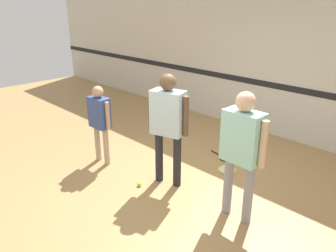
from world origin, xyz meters
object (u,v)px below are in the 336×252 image
object	(u,v)px
person_student_left	(100,116)
tennis_ball_near_instructor	(139,184)
person_instructor	(168,118)
racket_spare_on_floor	(225,158)
tennis_ball_by_spare_racket	(220,157)
person_student_right	(242,144)
racket_second_spare	(227,169)

from	to	relation	value
person_student_left	tennis_ball_near_instructor	bearing A→B (deg)	-6.20
person_instructor	racket_spare_on_floor	xyz separation A→B (m)	(0.13, 1.29, -1.03)
tennis_ball_near_instructor	person_instructor	bearing A→B (deg)	59.87
tennis_ball_near_instructor	tennis_ball_by_spare_racket	bearing A→B (deg)	78.91
person_student_right	racket_second_spare	size ratio (longest dim) A/B	3.22
racket_spare_on_floor	person_student_right	bearing A→B (deg)	138.04
tennis_ball_near_instructor	tennis_ball_by_spare_racket	size ratio (longest dim) A/B	1.00
person_instructor	racket_second_spare	world-z (taller)	person_instructor
racket_spare_on_floor	tennis_ball_near_instructor	bearing A→B (deg)	85.71
racket_second_spare	tennis_ball_by_spare_racket	bearing A→B (deg)	16.03
person_instructor	racket_spare_on_floor	bearing A→B (deg)	67.87
person_student_right	tennis_ball_near_instructor	distance (m)	1.79
person_instructor	person_student_right	distance (m)	1.21
person_student_left	racket_second_spare	xyz separation A→B (m)	(1.68, 1.27, -0.82)
racket_second_spare	person_student_left	bearing A→B (deg)	88.84
person_student_right	tennis_ball_by_spare_racket	xyz separation A→B (m)	(-1.13, 1.17, -0.99)
tennis_ball_near_instructor	tennis_ball_by_spare_racket	xyz separation A→B (m)	(0.31, 1.58, 0.00)
person_instructor	racket_spare_on_floor	world-z (taller)	person_instructor
person_student_right	tennis_ball_by_spare_racket	distance (m)	1.90
person_student_left	tennis_ball_by_spare_racket	size ratio (longest dim) A/B	20.22
person_student_left	racket_second_spare	world-z (taller)	person_student_left
person_student_right	racket_spare_on_floor	bearing A→B (deg)	-48.85
tennis_ball_by_spare_racket	person_student_left	bearing A→B (deg)	-132.23
person_student_left	tennis_ball_by_spare_racket	distance (m)	2.18
person_instructor	racket_second_spare	size ratio (longest dim) A/B	3.26
person_student_left	person_student_right	size ratio (longest dim) A/B	0.81
person_student_right	tennis_ball_near_instructor	size ratio (longest dim) A/B	25.08
racket_spare_on_floor	tennis_ball_near_instructor	xyz separation A→B (m)	(-0.36, -1.68, 0.02)
person_student_left	person_student_right	bearing A→B (deg)	5.54
person_student_left	tennis_ball_by_spare_racket	xyz separation A→B (m)	(1.36, 1.50, -0.79)
person_student_right	racket_spare_on_floor	distance (m)	1.95
person_student_right	racket_spare_on_floor	xyz separation A→B (m)	(-1.08, 1.27, -1.01)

